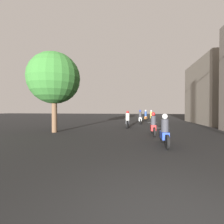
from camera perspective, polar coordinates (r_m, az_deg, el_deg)
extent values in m
cylinder|color=black|center=(7.87, 18.49, -8.71)|extent=(0.10, 0.59, 0.59)
cylinder|color=black|center=(6.57, 20.33, -10.62)|extent=(0.10, 0.59, 0.59)
cube|color=#1E389E|center=(7.19, 19.33, -8.31)|extent=(0.30, 0.80, 0.32)
cylinder|color=black|center=(7.58, 18.78, -5.83)|extent=(0.60, 0.04, 0.04)
cylinder|color=#2D2D33|center=(7.06, 19.46, -4.86)|extent=(0.32, 0.32, 0.56)
sphere|color=silver|center=(7.03, 19.47, -1.61)|extent=(0.24, 0.24, 0.24)
cylinder|color=black|center=(10.63, 14.99, -6.27)|extent=(0.10, 0.57, 0.57)
cylinder|color=black|center=(9.21, 15.84, -7.36)|extent=(0.10, 0.57, 0.57)
cube|color=red|center=(9.90, 15.39, -5.74)|extent=(0.30, 0.70, 0.36)
cylinder|color=black|center=(10.33, 15.13, -3.90)|extent=(0.60, 0.04, 0.04)
cylinder|color=#2D2D33|center=(9.78, 15.44, -3.09)|extent=(0.32, 0.32, 0.56)
sphere|color=#A51919|center=(9.76, 15.45, -0.74)|extent=(0.24, 0.24, 0.24)
cylinder|color=black|center=(14.23, 6.14, -4.24)|extent=(0.10, 0.68, 0.68)
cylinder|color=black|center=(12.92, 5.79, -4.75)|extent=(0.10, 0.68, 0.68)
cube|color=black|center=(13.56, 5.97, -3.79)|extent=(0.30, 0.83, 0.33)
cylinder|color=black|center=(13.97, 6.09, -2.56)|extent=(0.60, 0.04, 0.04)
cylinder|color=silver|center=(13.45, 5.96, -1.84)|extent=(0.32, 0.32, 0.60)
sphere|color=#A51919|center=(13.44, 5.96, -0.06)|extent=(0.24, 0.24, 0.24)
cylinder|color=black|center=(18.17, 10.64, -3.20)|extent=(0.10, 0.65, 0.65)
cylinder|color=black|center=(16.79, 10.72, -3.53)|extent=(0.10, 0.65, 0.65)
cube|color=silver|center=(17.47, 10.68, -2.70)|extent=(0.30, 0.93, 0.40)
cylinder|color=black|center=(17.90, 10.66, -1.65)|extent=(0.60, 0.04, 0.04)
cylinder|color=#2D2D33|center=(17.35, 10.69, -1.02)|extent=(0.32, 0.32, 0.63)
sphere|color=navy|center=(17.34, 10.69, 0.42)|extent=(0.24, 0.24, 0.24)
cylinder|color=black|center=(22.72, 12.58, -2.44)|extent=(0.10, 0.63, 0.63)
cylinder|color=black|center=(21.29, 12.78, -2.66)|extent=(0.10, 0.63, 0.63)
cube|color=orange|center=(21.99, 12.68, -2.10)|extent=(0.30, 0.70, 0.34)
cylinder|color=black|center=(22.44, 12.62, -1.35)|extent=(0.60, 0.04, 0.04)
cylinder|color=navy|center=(21.90, 12.69, -0.74)|extent=(0.32, 0.32, 0.71)
sphere|color=silver|center=(21.89, 12.70, 0.51)|extent=(0.24, 0.24, 0.24)
cylinder|color=black|center=(25.08, 14.53, -2.19)|extent=(0.10, 0.58, 0.58)
cylinder|color=black|center=(23.76, 14.81, -2.36)|extent=(0.10, 0.58, 0.58)
cube|color=gold|center=(24.41, 14.67, -1.85)|extent=(0.30, 0.90, 0.36)
cylinder|color=black|center=(24.83, 14.58, -1.16)|extent=(0.60, 0.04, 0.04)
cylinder|color=#B28E47|center=(24.30, 14.69, -0.64)|extent=(0.32, 0.32, 0.67)
sphere|color=silver|center=(24.30, 14.70, 0.43)|extent=(0.24, 0.24, 0.24)
cube|color=gray|center=(21.14, 35.40, 6.18)|extent=(4.82, 7.94, 7.25)
cylinder|color=brown|center=(11.37, -21.08, -0.78)|extent=(0.36, 0.36, 2.57)
sphere|color=#2D6628|center=(11.59, -21.15, 11.92)|extent=(3.61, 3.61, 3.61)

